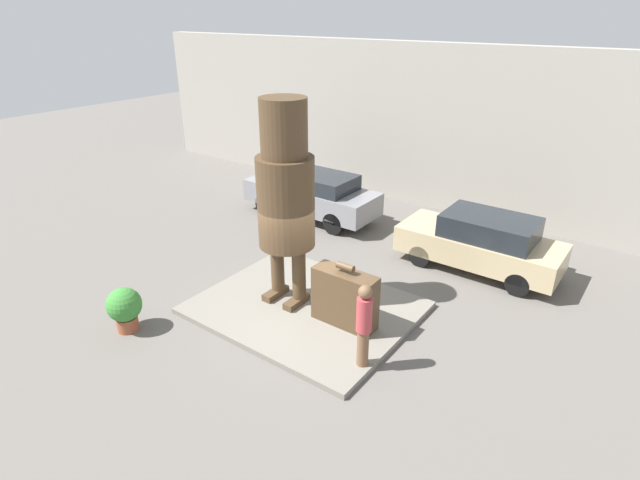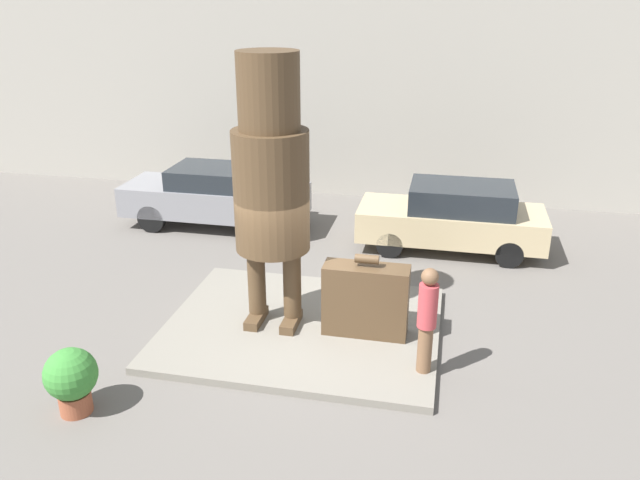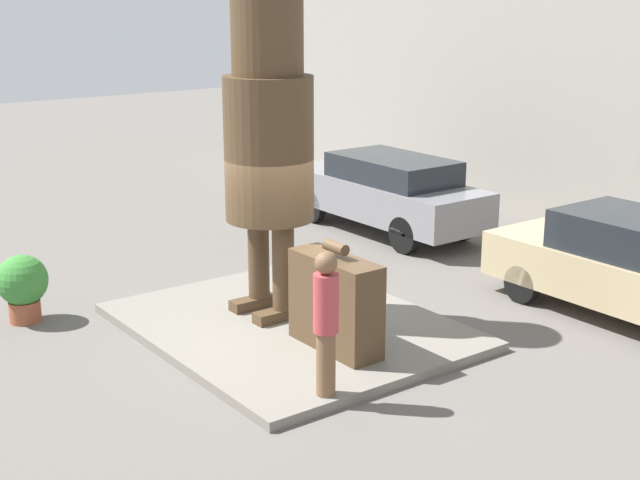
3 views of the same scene
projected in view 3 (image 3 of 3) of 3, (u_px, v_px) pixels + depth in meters
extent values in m
plane|color=#605B56|center=(290.00, 331.00, 13.13)|extent=(60.00, 60.00, 0.00)
cube|color=slate|center=(290.00, 326.00, 13.11)|extent=(4.92, 3.99, 0.13)
cube|color=#4C3823|center=(253.00, 303.00, 13.67)|extent=(0.26, 0.74, 0.16)
cube|color=#4C3823|center=(278.00, 315.00, 13.15)|extent=(0.26, 0.74, 0.16)
cylinder|color=#4C3823|center=(259.00, 256.00, 13.53)|extent=(0.32, 0.32, 1.30)
cylinder|color=#4C3823|center=(283.00, 266.00, 13.02)|extent=(0.32, 0.32, 1.30)
cylinder|color=#4C3823|center=(269.00, 149.00, 12.82)|extent=(1.30, 1.30, 2.09)
cylinder|color=#4C3823|center=(267.00, 30.00, 12.37)|extent=(1.02, 1.02, 1.25)
cube|color=#4C3823|center=(335.00, 303.00, 11.99)|extent=(1.48, 0.52, 1.29)
cylinder|color=#4C3823|center=(336.00, 247.00, 11.78)|extent=(0.41, 0.15, 0.15)
cylinder|color=brown|center=(326.00, 363.00, 10.65)|extent=(0.23, 0.23, 0.81)
cylinder|color=#B23D42|center=(326.00, 303.00, 10.44)|extent=(0.31, 0.31, 0.72)
sphere|color=brown|center=(326.00, 263.00, 10.31)|extent=(0.27, 0.27, 0.27)
cube|color=gray|center=(385.00, 197.00, 18.37)|extent=(4.74, 1.70, 0.75)
cube|color=#1E2328|center=(393.00, 169.00, 18.02)|extent=(2.60, 1.53, 0.49)
cylinder|color=black|center=(313.00, 206.00, 19.17)|extent=(0.72, 0.18, 0.72)
cylinder|color=black|center=(367.00, 197.00, 20.05)|extent=(0.72, 0.18, 0.72)
cylinder|color=black|center=(404.00, 235.00, 16.91)|extent=(0.72, 0.18, 0.72)
cylinder|color=black|center=(461.00, 223.00, 17.78)|extent=(0.72, 0.18, 0.72)
cube|color=tan|center=(625.00, 275.00, 13.56)|extent=(4.32, 1.71, 0.72)
cylinder|color=black|center=(522.00, 284.00, 14.25)|extent=(0.62, 0.18, 0.62)
cylinder|color=black|center=(583.00, 267.00, 15.13)|extent=(0.62, 0.18, 0.62)
cylinder|color=brown|center=(25.00, 311.00, 13.46)|extent=(0.47, 0.47, 0.33)
sphere|color=#387F33|center=(22.00, 280.00, 13.33)|extent=(0.77, 0.77, 0.77)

